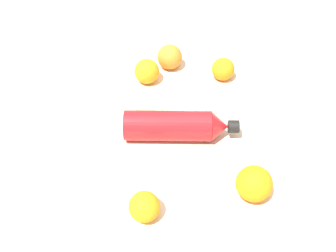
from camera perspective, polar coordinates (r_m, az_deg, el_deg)
ground_plane at (r=0.97m, az=1.60°, el=-0.64°), size 2.40×2.40×0.00m
water_bottle at (r=0.93m, az=1.42°, el=-0.01°), size 0.25×0.21×0.07m
orange_0 at (r=1.12m, az=8.19°, el=8.37°), size 0.07×0.07×0.07m
orange_1 at (r=1.10m, az=-3.16°, el=8.10°), size 0.07×0.07×0.07m
orange_2 at (r=0.83m, az=12.66°, el=-8.36°), size 0.08×0.08×0.08m
orange_3 at (r=0.79m, az=-3.53°, el=-11.88°), size 0.06×0.06×0.06m
orange_4 at (r=1.15m, az=0.26°, el=10.22°), size 0.07×0.07×0.07m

